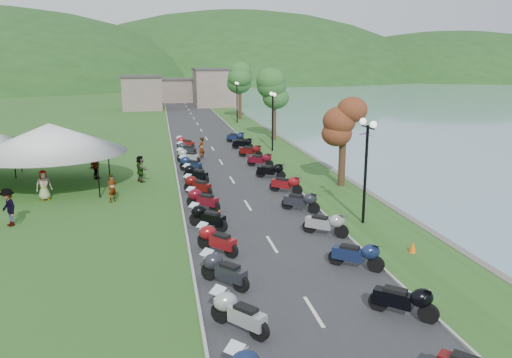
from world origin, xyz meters
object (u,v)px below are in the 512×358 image
pedestrian_b (93,168)px  pedestrian_c (10,226)px  pedestrian_a (113,202)px  vendor_tent_main (52,156)px

pedestrian_b → pedestrian_c: pedestrian_c is taller
pedestrian_a → vendor_tent_main: bearing=86.9°
pedestrian_a → pedestrian_c: bearing=170.1°
pedestrian_c → pedestrian_a: bearing=91.2°
pedestrian_a → pedestrian_b: bearing=56.5°
pedestrian_b → pedestrian_c: (-2.29, -12.88, 0.00)m
pedestrian_b → pedestrian_c: bearing=74.3°
pedestrian_b → pedestrian_c: 13.09m
pedestrian_a → pedestrian_b: size_ratio=0.89×
pedestrian_a → pedestrian_c: 5.60m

